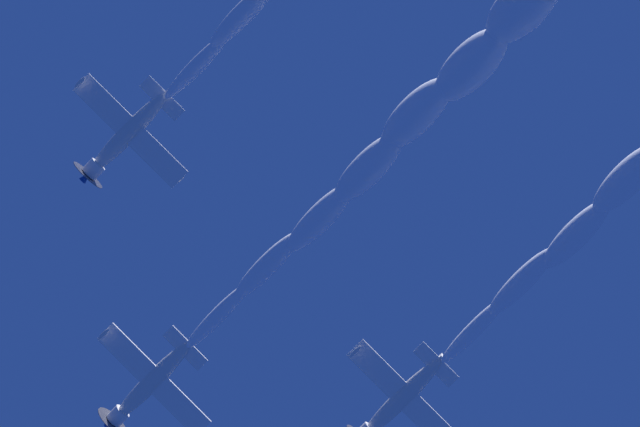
# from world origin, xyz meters

# --- Properties ---
(airplane_lead) EXTENTS (9.44, 8.52, 2.81)m
(airplane_lead) POSITION_xyz_m (3.06, -0.59, 87.07)
(airplane_lead) COLOR silver
(airplane_left_wingman) EXTENTS (9.46, 8.52, 2.77)m
(airplane_left_wingman) POSITION_xyz_m (-5.62, -15.12, 87.74)
(airplane_left_wingman) COLOR silver
(airplane_right_wingman) EXTENTS (9.42, 8.52, 2.87)m
(airplane_right_wingman) POSITION_xyz_m (18.80, -6.98, 86.54)
(airplane_right_wingman) COLOR silver
(smoke_trail_lead) EXTENTS (16.48, 42.93, 4.77)m
(smoke_trail_lead) POSITION_xyz_m (14.09, -32.73, 85.53)
(smoke_trail_lead) COLOR white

